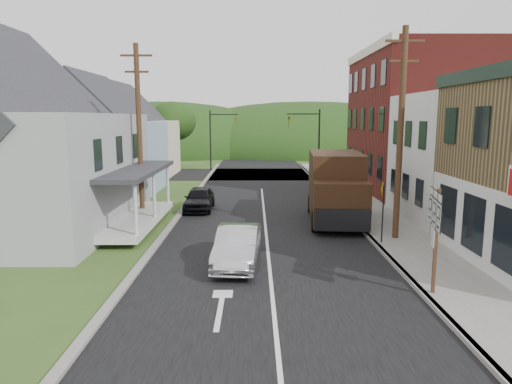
{
  "coord_description": "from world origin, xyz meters",
  "views": [
    {
      "loc": [
        -0.53,
        -15.77,
        5.33
      ],
      "look_at": [
        -0.47,
        3.27,
        2.2
      ],
      "focal_mm": 32.0,
      "sensor_mm": 36.0,
      "label": 1
    }
  ],
  "objects_px": {
    "dark_sedan": "(199,199)",
    "route_sign_cluster": "(435,226)",
    "warning_sign": "(383,203)",
    "silver_sedan": "(238,246)",
    "delivery_van": "(336,188)"
  },
  "relations": [
    {
      "from": "route_sign_cluster",
      "to": "warning_sign",
      "type": "distance_m",
      "value": 5.57
    },
    {
      "from": "silver_sedan",
      "to": "delivery_van",
      "type": "height_order",
      "value": "delivery_van"
    },
    {
      "from": "silver_sedan",
      "to": "dark_sedan",
      "type": "height_order",
      "value": "silver_sedan"
    },
    {
      "from": "route_sign_cluster",
      "to": "silver_sedan",
      "type": "bearing_deg",
      "value": 164.06
    },
    {
      "from": "delivery_van",
      "to": "silver_sedan",
      "type": "bearing_deg",
      "value": -120.18
    },
    {
      "from": "dark_sedan",
      "to": "warning_sign",
      "type": "bearing_deg",
      "value": -40.97
    },
    {
      "from": "delivery_van",
      "to": "warning_sign",
      "type": "bearing_deg",
      "value": -70.59
    },
    {
      "from": "warning_sign",
      "to": "dark_sedan",
      "type": "bearing_deg",
      "value": 162.75
    },
    {
      "from": "dark_sedan",
      "to": "delivery_van",
      "type": "xyz_separation_m",
      "value": [
        7.35,
        -3.03,
        1.12
      ]
    },
    {
      "from": "silver_sedan",
      "to": "warning_sign",
      "type": "bearing_deg",
      "value": 26.64
    },
    {
      "from": "silver_sedan",
      "to": "route_sign_cluster",
      "type": "xyz_separation_m",
      "value": [
        5.91,
        -3.04,
        1.5
      ]
    },
    {
      "from": "silver_sedan",
      "to": "warning_sign",
      "type": "distance_m",
      "value": 6.54
    },
    {
      "from": "silver_sedan",
      "to": "route_sign_cluster",
      "type": "relative_size",
      "value": 1.33
    },
    {
      "from": "delivery_van",
      "to": "route_sign_cluster",
      "type": "xyz_separation_m",
      "value": [
        1.14,
        -9.92,
        0.4
      ]
    },
    {
      "from": "dark_sedan",
      "to": "route_sign_cluster",
      "type": "xyz_separation_m",
      "value": [
        8.49,
        -12.95,
        1.53
      ]
    }
  ]
}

